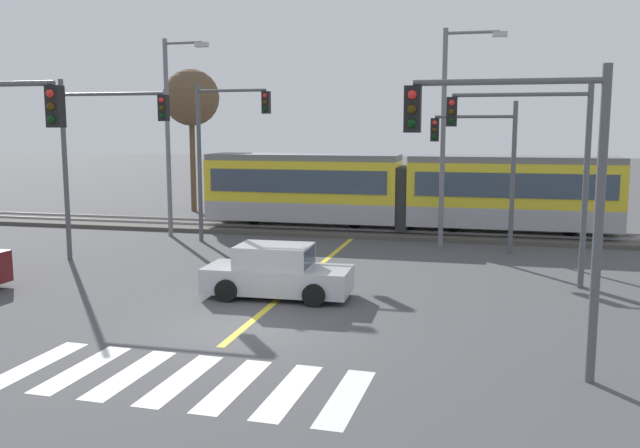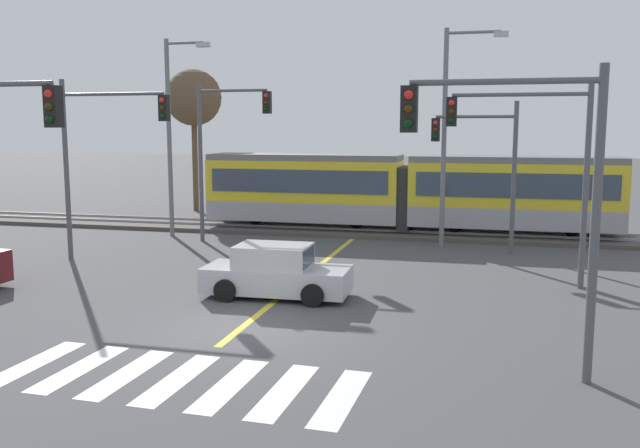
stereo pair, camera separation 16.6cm
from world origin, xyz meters
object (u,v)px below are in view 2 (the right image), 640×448
object	(u,v)px
traffic_light_near_right	(527,172)
traffic_light_far_left	(222,138)
light_rail_tram	(405,190)
traffic_light_mid_left	(98,143)
street_lamp_centre	(450,124)
sedan_crossing	(276,273)
traffic_light_far_right	(485,156)
street_lamp_west	(173,126)
bare_tree_far_west	(193,99)
traffic_light_mid_right	(537,151)

from	to	relation	value
traffic_light_near_right	traffic_light_far_left	world-z (taller)	traffic_light_far_left
light_rail_tram	traffic_light_far_left	world-z (taller)	traffic_light_far_left
traffic_light_mid_left	street_lamp_centre	world-z (taller)	street_lamp_centre
sedan_crossing	street_lamp_centre	distance (m)	11.29
traffic_light_near_right	traffic_light_far_right	bearing A→B (deg)	93.73
street_lamp_west	bare_tree_far_west	size ratio (longest dim) A/B	1.06
traffic_light_mid_left	traffic_light_far_right	bearing A→B (deg)	20.59
street_lamp_centre	bare_tree_far_west	bearing A→B (deg)	150.11
sedan_crossing	traffic_light_mid_left	world-z (taller)	traffic_light_mid_left
traffic_light_far_left	light_rail_tram	bearing A→B (deg)	29.45
traffic_light_far_right	traffic_light_near_right	bearing A→B (deg)	-86.27
sedan_crossing	traffic_light_mid_right	world-z (taller)	traffic_light_mid_right
sedan_crossing	traffic_light_far_left	world-z (taller)	traffic_light_far_left
traffic_light_near_right	traffic_light_far_left	xyz separation A→B (m)	(-11.62, 13.34, 0.36)
traffic_light_mid_right	traffic_light_far_left	bearing A→B (deg)	157.00
traffic_light_mid_left	bare_tree_far_west	world-z (taller)	bare_tree_far_west
traffic_light_near_right	traffic_light_mid_left	bearing A→B (deg)	149.54
traffic_light_far_left	street_lamp_west	bearing A→B (deg)	159.99
traffic_light_mid_left	street_lamp_west	xyz separation A→B (m)	(0.03, 5.88, 0.59)
street_lamp_west	street_lamp_centre	xyz separation A→B (m)	(12.05, 0.11, 0.07)
street_lamp_centre	bare_tree_far_west	world-z (taller)	street_lamp_centre
traffic_light_mid_right	street_lamp_west	bearing A→B (deg)	157.54
traffic_light_mid_right	bare_tree_far_west	xyz separation A→B (m)	(-18.00, 14.96, 2.33)
traffic_light_mid_right	street_lamp_centre	distance (m)	7.03
traffic_light_far_left	street_lamp_west	xyz separation A→B (m)	(-2.73, 0.99, 0.50)
street_lamp_west	bare_tree_far_west	world-z (taller)	street_lamp_west
street_lamp_west	traffic_light_mid_right	bearing A→B (deg)	-22.46
traffic_light_mid_left	bare_tree_far_west	xyz separation A→B (m)	(-2.95, 14.63, 2.17)
street_lamp_west	street_lamp_centre	distance (m)	12.05
street_lamp_centre	bare_tree_far_west	size ratio (longest dim) A/B	1.07
traffic_light_far_left	street_lamp_centre	world-z (taller)	street_lamp_centre
light_rail_tram	street_lamp_west	xyz separation A→B (m)	(-9.95, -3.08, 2.85)
traffic_light_far_right	bare_tree_far_west	size ratio (longest dim) A/B	0.72
light_rail_tram	bare_tree_far_west	bearing A→B (deg)	156.32
traffic_light_far_left	bare_tree_far_west	xyz separation A→B (m)	(-5.71, 9.74, 2.08)
street_lamp_west	light_rail_tram	bearing A→B (deg)	17.21
traffic_light_mid_left	traffic_light_near_right	size ratio (longest dim) A/B	1.09
light_rail_tram	street_lamp_west	world-z (taller)	street_lamp_west
street_lamp_west	street_lamp_centre	size ratio (longest dim) A/B	0.99
bare_tree_far_west	light_rail_tram	bearing A→B (deg)	-23.68
street_lamp_centre	traffic_light_mid_left	bearing A→B (deg)	-153.63
traffic_light_far_right	bare_tree_far_west	world-z (taller)	bare_tree_far_west
traffic_light_mid_right	bare_tree_far_west	distance (m)	23.53
bare_tree_far_west	traffic_light_mid_right	bearing A→B (deg)	-39.73
sedan_crossing	street_lamp_west	distance (m)	12.93
light_rail_tram	traffic_light_far_right	size ratio (longest dim) A/B	3.17
traffic_light_mid_right	traffic_light_near_right	xyz separation A→B (m)	(-0.68, -8.12, -0.12)
light_rail_tram	street_lamp_centre	world-z (taller)	street_lamp_centre
sedan_crossing	street_lamp_centre	world-z (taller)	street_lamp_centre
traffic_light_mid_left	street_lamp_west	distance (m)	5.91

